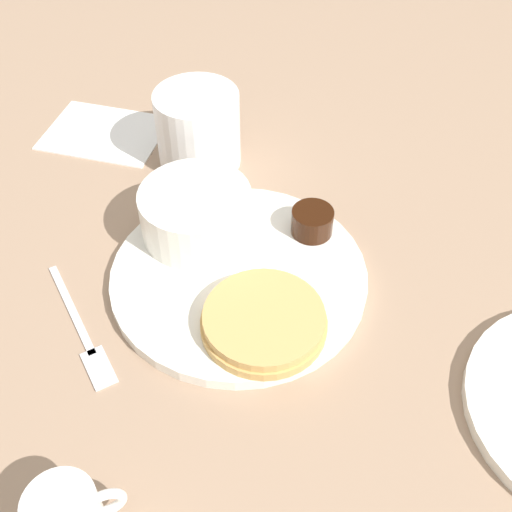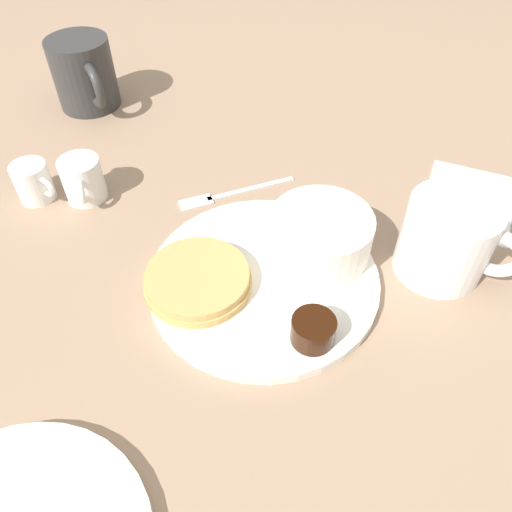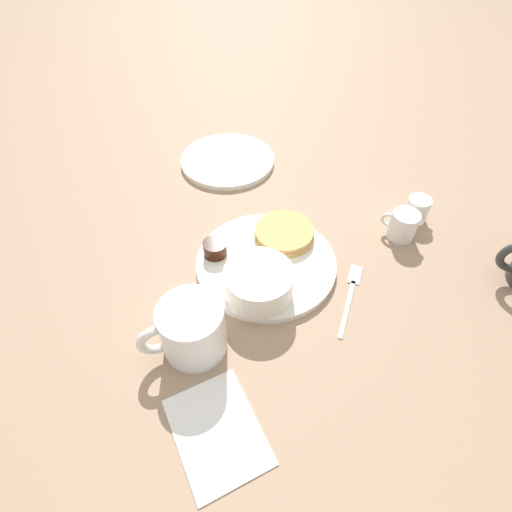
{
  "view_description": "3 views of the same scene",
  "coord_description": "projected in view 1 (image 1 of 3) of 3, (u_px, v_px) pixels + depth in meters",
  "views": [
    {
      "loc": [
        -0.02,
        0.4,
        0.46
      ],
      "look_at": [
        -0.02,
        0.01,
        0.05
      ],
      "focal_mm": 45.0,
      "sensor_mm": 36.0,
      "label": 1
    },
    {
      "loc": [
        -0.34,
        -0.04,
        0.41
      ],
      "look_at": [
        0.0,
        0.01,
        0.04
      ],
      "focal_mm": 35.0,
      "sensor_mm": 36.0,
      "label": 2
    },
    {
      "loc": [
        0.34,
        -0.31,
        0.52
      ],
      "look_at": [
        -0.01,
        -0.01,
        0.02
      ],
      "focal_mm": 28.0,
      "sensor_mm": 36.0,
      "label": 3
    }
  ],
  "objects": [
    {
      "name": "ground_plane",
      "position": [
        239.0,
        280.0,
        0.61
      ],
      "size": [
        4.0,
        4.0,
        0.0
      ],
      "primitive_type": "plane",
      "color": "#9E7F66"
    },
    {
      "name": "plate",
      "position": [
        239.0,
        276.0,
        0.61
      ],
      "size": [
        0.24,
        0.24,
        0.01
      ],
      "color": "white",
      "rests_on": "ground_plane"
    },
    {
      "name": "pancake_stack",
      "position": [
        264.0,
        321.0,
        0.55
      ],
      "size": [
        0.11,
        0.11,
        0.02
      ],
      "color": "tan",
      "rests_on": "plate"
    },
    {
      "name": "bowl",
      "position": [
        196.0,
        211.0,
        0.62
      ],
      "size": [
        0.11,
        0.11,
        0.05
      ],
      "color": "white",
      "rests_on": "plate"
    },
    {
      "name": "syrup_cup",
      "position": [
        312.0,
        222.0,
        0.63
      ],
      "size": [
        0.04,
        0.04,
        0.03
      ],
      "color": "black",
      "rests_on": "plate"
    },
    {
      "name": "butter_ramekin",
      "position": [
        198.0,
        203.0,
        0.64
      ],
      "size": [
        0.05,
        0.05,
        0.04
      ],
      "color": "white",
      "rests_on": "plate"
    },
    {
      "name": "coffee_mug",
      "position": [
        199.0,
        128.0,
        0.71
      ],
      "size": [
        0.09,
        0.12,
        0.09
      ],
      "color": "white",
      "rests_on": "ground_plane"
    },
    {
      "name": "fork",
      "position": [
        85.0,
        337.0,
        0.56
      ],
      "size": [
        0.09,
        0.14,
        0.0
      ],
      "color": "silver",
      "rests_on": "ground_plane"
    },
    {
      "name": "napkin",
      "position": [
        105.0,
        132.0,
        0.77
      ],
      "size": [
        0.16,
        0.13,
        0.0
      ],
      "color": "white",
      "rests_on": "ground_plane"
    }
  ]
}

